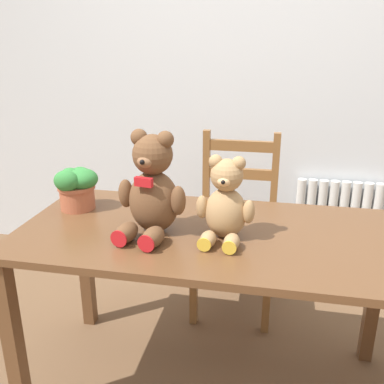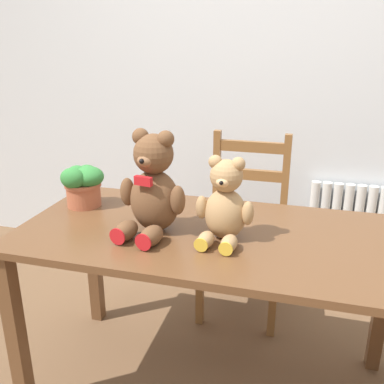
% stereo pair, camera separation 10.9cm
% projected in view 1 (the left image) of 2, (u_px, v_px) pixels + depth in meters
% --- Properties ---
extents(wall_back, '(8.00, 0.04, 2.60)m').
position_uv_depth(wall_back, '(244.00, 73.00, 2.73)').
color(wall_back, silver).
rests_on(wall_back, ground_plane).
extents(radiator, '(0.56, 0.10, 0.64)m').
position_uv_depth(radiator, '(335.00, 231.00, 2.88)').
color(radiator, silver).
rests_on(radiator, ground_plane).
extents(dining_table, '(1.56, 0.76, 0.78)m').
position_uv_depth(dining_table, '(211.00, 254.00, 1.75)').
color(dining_table, brown).
rests_on(dining_table, ground_plane).
extents(wooden_chair_behind, '(0.44, 0.42, 1.02)m').
position_uv_depth(wooden_chair_behind, '(236.00, 228.00, 2.44)').
color(wooden_chair_behind, brown).
rests_on(wooden_chair_behind, ground_plane).
extents(teddy_bear_left, '(0.29, 0.30, 0.41)m').
position_uv_depth(teddy_bear_left, '(152.00, 190.00, 1.65)').
color(teddy_bear_left, brown).
rests_on(teddy_bear_left, dining_table).
extents(teddy_bear_right, '(0.23, 0.23, 0.33)m').
position_uv_depth(teddy_bear_right, '(225.00, 204.00, 1.61)').
color(teddy_bear_right, tan).
rests_on(teddy_bear_right, dining_table).
extents(potted_plant, '(0.18, 0.18, 0.20)m').
position_uv_depth(potted_plant, '(77.00, 186.00, 1.91)').
color(potted_plant, '#B25B3D').
rests_on(potted_plant, dining_table).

